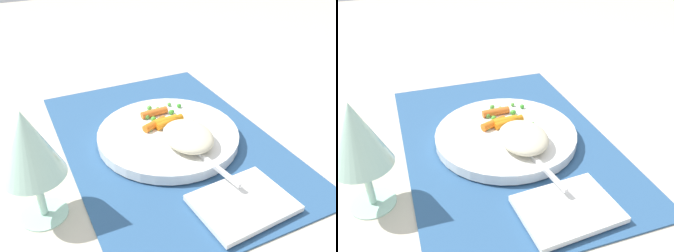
# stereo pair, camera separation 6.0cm
# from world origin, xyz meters

# --- Properties ---
(ground_plane) EXTENTS (2.40, 2.40, 0.00)m
(ground_plane) POSITION_xyz_m (0.00, 0.00, 0.00)
(ground_plane) COLOR beige
(placemat) EXTENTS (0.49, 0.34, 0.01)m
(placemat) POSITION_xyz_m (0.00, 0.00, 0.00)
(placemat) COLOR #2D5684
(placemat) RESTS_ON ground_plane
(plate) EXTENTS (0.24, 0.24, 0.02)m
(plate) POSITION_xyz_m (0.00, 0.00, 0.01)
(plate) COLOR white
(plate) RESTS_ON placemat
(rice_mound) EXTENTS (0.10, 0.08, 0.03)m
(rice_mound) POSITION_xyz_m (-0.05, -0.01, 0.04)
(rice_mound) COLOR beige
(rice_mound) RESTS_ON plate
(carrot_portion) EXTENTS (0.06, 0.08, 0.01)m
(carrot_portion) POSITION_xyz_m (0.03, -0.00, 0.03)
(carrot_portion) COLOR orange
(carrot_portion) RESTS_ON plate
(pea_scatter) EXTENTS (0.09, 0.09, 0.01)m
(pea_scatter) POSITION_xyz_m (0.04, -0.01, 0.03)
(pea_scatter) COLOR green
(pea_scatter) RESTS_ON plate
(fork) EXTENTS (0.21, 0.04, 0.01)m
(fork) POSITION_xyz_m (-0.05, -0.01, 0.03)
(fork) COLOR silver
(fork) RESTS_ON plate
(wine_glass) EXTENTS (0.08, 0.08, 0.16)m
(wine_glass) POSITION_xyz_m (-0.08, 0.22, 0.11)
(wine_glass) COLOR #B2E0CC
(wine_glass) RESTS_ON ground_plane
(napkin) EXTENTS (0.11, 0.13, 0.01)m
(napkin) POSITION_xyz_m (-0.19, -0.02, 0.01)
(napkin) COLOR white
(napkin) RESTS_ON placemat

